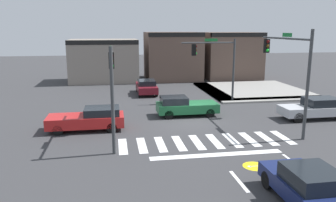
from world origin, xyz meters
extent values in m
plane|color=#353538|center=(0.00, 0.00, 0.00)|extent=(120.00, 120.00, 0.00)
cube|color=silver|center=(-4.63, -4.50, 0.00)|extent=(0.46, 2.51, 0.01)
cube|color=silver|center=(-3.60, -4.50, 0.00)|extent=(0.46, 2.51, 0.01)
cube|color=silver|center=(-2.57, -4.50, 0.00)|extent=(0.46, 2.51, 0.01)
cube|color=silver|center=(-1.54, -4.50, 0.00)|extent=(0.46, 2.51, 0.01)
cube|color=silver|center=(-0.51, -4.50, 0.00)|extent=(0.46, 2.51, 0.01)
cube|color=silver|center=(0.51, -4.50, 0.00)|extent=(0.46, 2.51, 0.01)
cube|color=silver|center=(1.54, -4.50, 0.00)|extent=(0.46, 2.51, 0.01)
cube|color=silver|center=(2.57, -4.50, 0.00)|extent=(0.46, 2.51, 0.01)
cube|color=silver|center=(3.60, -4.50, 0.00)|extent=(0.46, 2.51, 0.01)
cube|color=silver|center=(4.63, -4.50, 0.00)|extent=(0.46, 2.51, 0.01)
cube|color=white|center=(0.00, -6.50, 0.00)|extent=(6.80, 0.50, 0.01)
cube|color=white|center=(0.00, -9.50, 0.00)|extent=(0.16, 2.00, 0.01)
cylinder|color=yellow|center=(1.28, -8.16, 0.00)|extent=(1.09, 1.09, 0.01)
cylinder|color=white|center=(1.03, -8.16, 0.01)|extent=(0.17, 0.17, 0.00)
cylinder|color=white|center=(1.52, -8.16, 0.01)|extent=(0.17, 0.17, 0.00)
cube|color=white|center=(1.28, -8.16, 0.01)|extent=(0.49, 0.04, 0.00)
cube|color=gray|center=(9.00, 5.20, 0.07)|extent=(10.00, 1.60, 0.15)
cube|color=gray|center=(4.80, 10.00, 0.07)|extent=(1.60, 10.00, 0.15)
cube|color=gray|center=(9.00, 10.00, 0.07)|extent=(10.00, 10.00, 0.15)
cube|color=gray|center=(-6.04, 18.82, 2.48)|extent=(7.92, 5.64, 4.97)
cube|color=black|center=(-6.04, 16.20, 4.72)|extent=(7.92, 0.50, 0.50)
cube|color=brown|center=(2.31, 19.34, 2.89)|extent=(6.50, 6.68, 5.78)
cube|color=black|center=(2.31, 16.20, 5.53)|extent=(6.50, 0.50, 0.50)
cube|color=brown|center=(9.73, 18.83, 2.88)|extent=(6.83, 5.67, 5.75)
cube|color=black|center=(9.73, 16.20, 5.50)|extent=(6.83, 0.50, 0.50)
cylinder|color=#383A3D|center=(5.59, -5.00, 3.09)|extent=(0.18, 0.18, 6.18)
cylinder|color=#383A3D|center=(5.59, -2.07, 5.60)|extent=(0.12, 5.87, 0.12)
cube|color=black|center=(5.59, 0.31, 5.03)|extent=(0.32, 0.32, 0.95)
sphere|color=#470A0A|center=(5.59, 0.14, 5.32)|extent=(0.22, 0.22, 0.22)
sphere|color=#4C330C|center=(5.59, 0.14, 5.03)|extent=(0.22, 0.22, 0.22)
sphere|color=#1ED833|center=(5.59, 0.14, 4.73)|extent=(0.22, 0.22, 0.22)
cube|color=#197233|center=(5.59, -2.36, 5.82)|extent=(0.03, 1.10, 0.24)
cylinder|color=#383A3D|center=(5.16, 5.39, 2.69)|extent=(0.18, 0.18, 5.37)
cylinder|color=#383A3D|center=(2.88, 5.39, 5.06)|extent=(4.56, 0.12, 0.12)
cube|color=black|center=(1.64, 5.39, 4.48)|extent=(0.32, 0.32, 0.95)
sphere|color=#470A0A|center=(1.81, 5.39, 4.78)|extent=(0.22, 0.22, 0.22)
sphere|color=#4C330C|center=(1.81, 5.39, 4.48)|extent=(0.22, 0.22, 0.22)
sphere|color=#1ED833|center=(1.81, 5.39, 4.19)|extent=(0.22, 0.22, 0.22)
cube|color=#197233|center=(3.10, 5.39, 5.28)|extent=(1.10, 0.03, 0.24)
cylinder|color=#383A3D|center=(-5.08, -5.50, 2.69)|extent=(0.18, 0.18, 5.38)
cylinder|color=#383A3D|center=(-5.08, -3.20, 4.95)|extent=(0.12, 4.61, 0.12)
cube|color=black|center=(-5.08, -1.89, 4.37)|extent=(0.32, 0.32, 0.95)
sphere|color=#470A0A|center=(-5.08, -2.06, 4.67)|extent=(0.22, 0.22, 0.22)
sphere|color=#4C330C|center=(-5.08, -2.06, 4.37)|extent=(0.22, 0.22, 0.22)
sphere|color=#1ED833|center=(-5.08, -2.06, 4.08)|extent=(0.22, 0.22, 0.22)
cube|color=#197233|center=(-5.08, -3.43, 5.17)|extent=(0.03, 1.10, 0.24)
cube|color=#B7BABF|center=(8.68, -1.01, 0.62)|extent=(4.53, 1.81, 0.61)
cube|color=black|center=(9.30, -1.01, 1.20)|extent=(2.27, 1.60, 0.55)
cylinder|color=black|center=(7.13, -1.81, 0.35)|extent=(0.71, 0.22, 0.71)
cylinder|color=black|center=(7.13, -0.22, 0.35)|extent=(0.71, 0.22, 0.71)
cylinder|color=black|center=(10.22, -0.22, 0.35)|extent=(0.71, 0.22, 0.71)
cube|color=#141E4C|center=(1.71, -11.74, 0.60)|extent=(1.91, 4.30, 0.57)
cube|color=black|center=(1.71, -11.88, 1.16)|extent=(1.68, 1.90, 0.55)
cylinder|color=black|center=(0.86, -10.28, 0.35)|extent=(0.22, 0.71, 0.71)
cylinder|color=black|center=(2.55, -10.28, 0.35)|extent=(0.22, 0.71, 0.71)
cube|color=red|center=(-6.78, -1.15, 0.61)|extent=(4.66, 1.87, 0.66)
cube|color=black|center=(-5.78, -1.15, 1.17)|extent=(2.13, 1.64, 0.46)
cylinder|color=black|center=(-8.36, -1.97, 0.31)|extent=(0.62, 0.22, 0.62)
cylinder|color=black|center=(-8.36, -0.32, 0.31)|extent=(0.62, 0.22, 0.62)
cylinder|color=black|center=(-5.20, -1.97, 0.31)|extent=(0.62, 0.22, 0.62)
cylinder|color=black|center=(-5.20, -0.32, 0.31)|extent=(0.62, 0.22, 0.62)
cube|color=#1E6638|center=(0.22, 1.33, 0.60)|extent=(4.38, 1.86, 0.64)
cube|color=black|center=(-0.77, 1.33, 1.17)|extent=(1.86, 1.63, 0.50)
cylinder|color=black|center=(1.71, 2.14, 0.32)|extent=(0.63, 0.22, 0.63)
cylinder|color=black|center=(1.71, 0.51, 0.32)|extent=(0.63, 0.22, 0.63)
cylinder|color=black|center=(-1.27, 2.14, 0.32)|extent=(0.63, 0.22, 0.63)
cylinder|color=black|center=(-1.27, 0.51, 0.32)|extent=(0.63, 0.22, 0.63)
cube|color=maroon|center=(-1.89, 9.94, 0.61)|extent=(1.80, 4.18, 0.62)
cube|color=black|center=(-1.89, 9.74, 1.15)|extent=(1.58, 2.12, 0.47)
cylinder|color=black|center=(-1.10, 8.52, 0.34)|extent=(0.22, 0.67, 0.67)
cylinder|color=black|center=(-2.68, 8.52, 0.34)|extent=(0.22, 0.67, 0.67)
cylinder|color=black|center=(-1.10, 11.36, 0.34)|extent=(0.22, 0.67, 0.67)
cylinder|color=black|center=(-2.68, 11.36, 0.34)|extent=(0.22, 0.67, 0.67)
camera|label=1|loc=(-4.99, -21.59, 6.19)|focal=35.50mm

